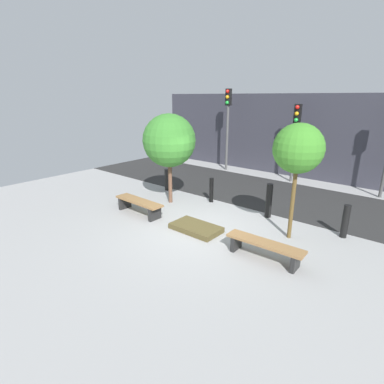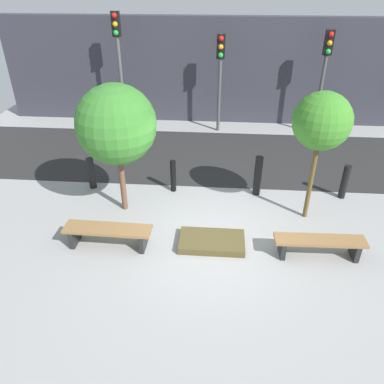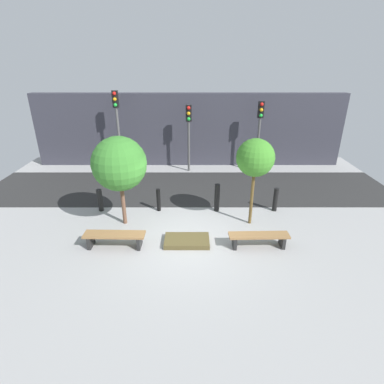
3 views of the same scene
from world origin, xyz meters
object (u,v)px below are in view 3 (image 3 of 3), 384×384
Objects in this scene: bench_right at (258,238)px; bollard_far_left at (100,200)px; planter_bed at (187,241)px; tree_behind_right_bench at (255,158)px; bench_left at (114,237)px; traffic_light_mid_west at (188,126)px; bollard_center at (217,198)px; bollard_right at (275,200)px; bollard_left at (158,200)px; tree_behind_left_bench at (119,164)px; traffic_light_mid_east at (259,124)px; traffic_light_west at (117,118)px.

bollard_far_left is (-5.54, 2.43, 0.12)m from bench_right.
planter_bed is at bearing 173.47° from bench_right.
bench_left is at bearing -161.67° from tree_behind_right_bench.
planter_bed is 0.42× the size of traffic_light_mid_west.
bollard_center is 2.22m from bollard_right.
bollard_left reaches higher than bollard_far_left.
tree_behind_left_bench is at bearing -112.04° from traffic_light_mid_west.
tree_behind_left_bench is (-4.42, 1.46, 1.88)m from bench_right.
planter_bed is at bearing -29.77° from tree_behind_left_bench.
traffic_light_mid_east is at bearing 51.94° from bench_left.
traffic_light_mid_east reaches higher than planter_bed.
traffic_light_mid_west is at bearing -0.02° from traffic_light_west.
bench_left is 1.74× the size of bollard_center.
traffic_light_mid_east reaches higher than bench_right.
bollard_far_left is (-3.33, 2.23, 0.36)m from planter_bed.
bollard_right reaches higher than bench_right.
bollard_far_left is at bearing 154.95° from bench_right.
tree_behind_right_bench is at bearing -43.82° from traffic_light_west.
traffic_light_mid_west is (-1.11, 4.49, 1.78)m from bollard_center.
bench_left is at bearing -114.38° from bollard_left.
bollard_far_left is 0.98× the size of bollard_left.
bench_right is at bearing -18.33° from tree_behind_left_bench.
traffic_light_mid_west is (1.11, 4.49, 1.87)m from bollard_left.
traffic_light_mid_east is (3.48, 0.00, 0.11)m from traffic_light_mid_west.
bollard_left is at bearing 66.98° from bench_left.
bollard_center is at bearing -117.81° from traffic_light_mid_east.
bench_left is at bearing -79.62° from traffic_light_west.
bollard_right is at bearing 0.00° from bollard_center.
tree_behind_right_bench is 2.44m from bollard_right.
tree_behind_left_bench reaches higher than bench_right.
traffic_light_mid_west is at bearing 73.65° from bench_left.
bench_left is 2.15× the size of bollard_far_left.
bollard_left is 4.99m from traffic_light_mid_west.
tree_behind_right_bench is 5.95m from bollard_far_left.
bench_left is 2.37m from tree_behind_left_bench.
traffic_light_mid_west is (0.00, 6.72, 2.24)m from planter_bed.
traffic_light_mid_west is 0.95× the size of traffic_light_mid_east.
bench_right is 2.09× the size of bollard_left.
tree_behind_right_bench is at bearing -67.96° from traffic_light_mid_west.
planter_bed is 4.02m from bollard_far_left.
traffic_light_mid_west is at bearing -179.99° from traffic_light_mid_east.
tree_behind_right_bench is 3.42× the size of bollard_left.
traffic_light_mid_east is (5.69, 6.92, 2.09)m from bench_left.
tree_behind_left_bench reaches higher than bollard_center.
bollard_left is at bearing 116.44° from planter_bed.
traffic_light_west reaches higher than tree_behind_left_bench.
tree_behind_right_bench is (2.21, 1.26, 2.33)m from planter_bed.
tree_behind_left_bench is 0.78× the size of traffic_light_west.
bollard_left is 0.96× the size of bollard_right.
bollard_center is at bearing 16.22° from tree_behind_left_bench.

